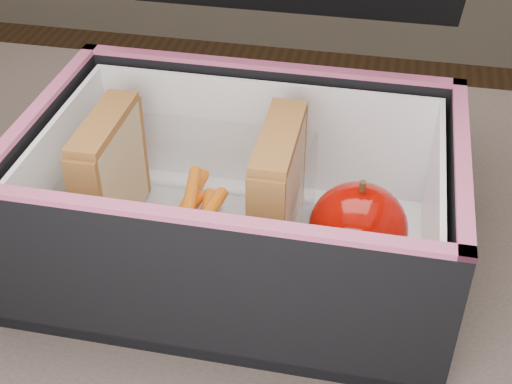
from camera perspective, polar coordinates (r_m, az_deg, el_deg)
lunch_bag at (r=0.55m, az=-1.10°, el=0.36°), size 0.33×0.34×0.29m
plastic_tub at (r=0.57m, az=-5.02°, el=-0.73°), size 0.18×0.13×0.07m
sandwich_left at (r=0.58m, az=-11.57°, el=1.43°), size 0.03×0.09×0.10m
sandwich_right at (r=0.55m, az=1.76°, el=0.01°), size 0.03×0.10×0.11m
carrot_sticks at (r=0.58m, az=-5.20°, el=-2.57°), size 0.05×0.13×0.03m
paper_napkin at (r=0.57m, az=8.09°, el=-5.29°), size 0.09×0.09×0.01m
red_apple at (r=0.54m, az=8.16°, el=-2.89°), size 0.08×0.08×0.08m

